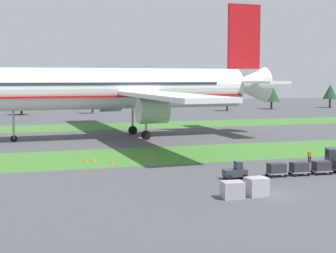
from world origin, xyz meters
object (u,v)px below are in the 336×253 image
airliner (125,88)px  taxiway_marker_3 (95,160)px  cargo_dolly_lead (276,169)px  uld_container_0 (233,190)px  taxiway_marker_2 (112,161)px  taxiway_marker_0 (86,160)px  uld_container_1 (256,187)px  taxiway_marker_1 (153,156)px  cargo_dolly_second (299,168)px  ground_crew_marshaller (310,156)px  cargo_dolly_third (321,166)px  baggage_tug (236,172)px

airliner → taxiway_marker_3: (-9.68, -25.67, -9.07)m
cargo_dolly_lead → uld_container_0: bearing=133.9°
airliner → taxiway_marker_2: bearing=161.8°
taxiway_marker_0 → taxiway_marker_3: (1.17, 0.08, -0.09)m
uld_container_1 → taxiway_marker_2: 24.42m
airliner → uld_container_0: (-0.37, -50.34, -8.50)m
taxiway_marker_1 → cargo_dolly_second: bearing=-51.7°
cargo_dolly_lead → ground_crew_marshaller: ground_crew_marshaller is taller
cargo_dolly_lead → taxiway_marker_0: bearing=52.1°
cargo_dolly_third → taxiway_marker_1: size_ratio=3.66×
baggage_tug → uld_container_0: baggage_tug is taller
uld_container_1 → cargo_dolly_third: bearing=32.0°
baggage_tug → uld_container_0: bearing=155.9°
ground_crew_marshaller → uld_container_0: bearing=64.7°
cargo_dolly_lead → uld_container_0: size_ratio=1.13×
ground_crew_marshaller → taxiway_marker_1: ground_crew_marshaller is taller
airliner → cargo_dolly_third: 45.55m
ground_crew_marshaller → taxiway_marker_0: ground_crew_marshaller is taller
baggage_tug → taxiway_marker_1: baggage_tug is taller
cargo_dolly_second → taxiway_marker_3: size_ratio=4.86×
ground_crew_marshaller → uld_container_0: ground_crew_marshaller is taller
uld_container_1 → taxiway_marker_3: 27.13m
taxiway_marker_1 → taxiway_marker_2: taxiway_marker_2 is taller
baggage_tug → ground_crew_marshaller: baggage_tug is taller
cargo_dolly_second → ground_crew_marshaller: ground_crew_marshaller is taller
cargo_dolly_lead → cargo_dolly_third: size_ratio=1.00×
cargo_dolly_second → cargo_dolly_third: same height
airliner → ground_crew_marshaller: 39.93m
uld_container_0 → taxiway_marker_2: 23.76m
uld_container_0 → taxiway_marker_2: (-7.35, 22.59, -0.47)m
cargo_dolly_lead → taxiway_marker_2: size_ratio=3.40×
taxiway_marker_0 → cargo_dolly_third: bearing=-33.2°
baggage_tug → airliner: bearing=7.1°
uld_container_1 → ground_crew_marshaller: bearing=44.6°
airliner → taxiway_marker_1: 27.17m
taxiway_marker_1 → uld_container_1: bearing=-81.3°
uld_container_0 → taxiway_marker_1: bearing=92.6°
cargo_dolly_lead → taxiway_marker_0: size_ratio=3.51×
airliner → ground_crew_marshaller: (17.72, -34.79, -8.36)m
ground_crew_marshaller → taxiway_marker_3: size_ratio=3.76×
uld_container_0 → uld_container_1: bearing=6.6°
baggage_tug → ground_crew_marshaller: bearing=-60.9°
airliner → baggage_tug: size_ratio=27.60×
baggage_tug → ground_crew_marshaller: 15.73m
cargo_dolly_second → taxiway_marker_3: 27.02m
cargo_dolly_second → taxiway_marker_0: (-22.50, 16.49, -0.60)m
airliner → cargo_dolly_third: (14.55, -42.34, -8.38)m
cargo_dolly_third → taxiway_marker_2: bearing=58.7°
taxiway_marker_1 → taxiway_marker_3: taxiway_marker_1 is taller
cargo_dolly_third → ground_crew_marshaller: bearing=-20.8°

